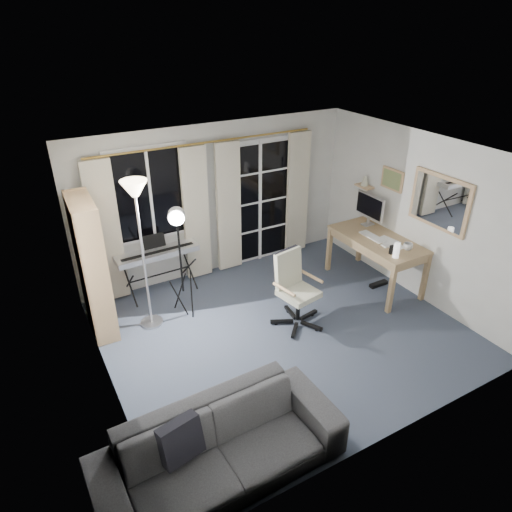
{
  "coord_description": "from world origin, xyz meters",
  "views": [
    {
      "loc": [
        -2.74,
        -4.15,
        3.79
      ],
      "look_at": [
        -0.21,
        0.35,
        1.04
      ],
      "focal_mm": 32.0,
      "sensor_mm": 36.0,
      "label": 1
    }
  ],
  "objects_px": {
    "studio_light": "(178,229)",
    "monitor": "(370,207)",
    "torchiere_lamp": "(137,212)",
    "desk": "(377,244)",
    "mug": "(408,246)",
    "keyboard_piano": "(158,254)",
    "bookshelf": "(90,272)",
    "office_chair": "(293,282)",
    "sofa": "(220,440)"
  },
  "relations": [
    {
      "from": "studio_light",
      "to": "office_chair",
      "type": "height_order",
      "value": "studio_light"
    },
    {
      "from": "studio_light",
      "to": "mug",
      "type": "relative_size",
      "value": 12.69
    },
    {
      "from": "studio_light",
      "to": "sofa",
      "type": "height_order",
      "value": "studio_light"
    },
    {
      "from": "office_chair",
      "to": "monitor",
      "type": "relative_size",
      "value": 1.81
    },
    {
      "from": "studio_light",
      "to": "office_chair",
      "type": "distance_m",
      "value": 1.67
    },
    {
      "from": "bookshelf",
      "to": "studio_light",
      "type": "xyz_separation_m",
      "value": [
        1.11,
        -0.29,
        0.46
      ]
    },
    {
      "from": "keyboard_piano",
      "to": "sofa",
      "type": "xyz_separation_m",
      "value": [
        -0.54,
        -3.25,
        -0.23
      ]
    },
    {
      "from": "torchiere_lamp",
      "to": "studio_light",
      "type": "height_order",
      "value": "torchiere_lamp"
    },
    {
      "from": "torchiere_lamp",
      "to": "office_chair",
      "type": "bearing_deg",
      "value": -26.69
    },
    {
      "from": "bookshelf",
      "to": "mug",
      "type": "bearing_deg",
      "value": -17.2
    },
    {
      "from": "office_chair",
      "to": "monitor",
      "type": "distance_m",
      "value": 2.0
    },
    {
      "from": "office_chair",
      "to": "sofa",
      "type": "xyz_separation_m",
      "value": [
        -1.89,
        -1.7,
        -0.17
      ]
    },
    {
      "from": "bookshelf",
      "to": "keyboard_piano",
      "type": "xyz_separation_m",
      "value": [
        1.01,
        0.42,
        -0.21
      ]
    },
    {
      "from": "bookshelf",
      "to": "monitor",
      "type": "height_order",
      "value": "bookshelf"
    },
    {
      "from": "monitor",
      "to": "mug",
      "type": "relative_size",
      "value": 4.39
    },
    {
      "from": "monitor",
      "to": "office_chair",
      "type": "bearing_deg",
      "value": -161.23
    },
    {
      "from": "monitor",
      "to": "sofa",
      "type": "bearing_deg",
      "value": -148.14
    },
    {
      "from": "office_chair",
      "to": "bookshelf",
      "type": "bearing_deg",
      "value": 143.95
    },
    {
      "from": "studio_light",
      "to": "monitor",
      "type": "xyz_separation_m",
      "value": [
        3.09,
        -0.2,
        -0.23
      ]
    },
    {
      "from": "studio_light",
      "to": "mug",
      "type": "height_order",
      "value": "studio_light"
    },
    {
      "from": "monitor",
      "to": "studio_light",
      "type": "bearing_deg",
      "value": 176.15
    },
    {
      "from": "desk",
      "to": "mug",
      "type": "bearing_deg",
      "value": -78.9
    },
    {
      "from": "desk",
      "to": "mug",
      "type": "distance_m",
      "value": 0.54
    },
    {
      "from": "office_chair",
      "to": "desk",
      "type": "relative_size",
      "value": 0.7
    },
    {
      "from": "mug",
      "to": "torchiere_lamp",
      "type": "bearing_deg",
      "value": 161.11
    },
    {
      "from": "keyboard_piano",
      "to": "desk",
      "type": "bearing_deg",
      "value": -26.32
    },
    {
      "from": "bookshelf",
      "to": "mug",
      "type": "distance_m",
      "value": 4.35
    },
    {
      "from": "desk",
      "to": "monitor",
      "type": "height_order",
      "value": "monitor"
    },
    {
      "from": "desk",
      "to": "sofa",
      "type": "distance_m",
      "value": 4.01
    },
    {
      "from": "torchiere_lamp",
      "to": "desk",
      "type": "bearing_deg",
      "value": -11.53
    },
    {
      "from": "mug",
      "to": "keyboard_piano",
      "type": "bearing_deg",
      "value": 148.96
    },
    {
      "from": "desk",
      "to": "sofa",
      "type": "xyz_separation_m",
      "value": [
        -3.53,
        -1.88,
        -0.26
      ]
    },
    {
      "from": "office_chair",
      "to": "sofa",
      "type": "bearing_deg",
      "value": -148.69
    },
    {
      "from": "keyboard_piano",
      "to": "monitor",
      "type": "height_order",
      "value": "monitor"
    },
    {
      "from": "bookshelf",
      "to": "monitor",
      "type": "relative_size",
      "value": 3.2
    },
    {
      "from": "bookshelf",
      "to": "monitor",
      "type": "xyz_separation_m",
      "value": [
        4.2,
        -0.49,
        0.23
      ]
    },
    {
      "from": "studio_light",
      "to": "sofa",
      "type": "distance_m",
      "value": 2.76
    },
    {
      "from": "mug",
      "to": "office_chair",
      "type": "bearing_deg",
      "value": 169.63
    },
    {
      "from": "keyboard_piano",
      "to": "office_chair",
      "type": "height_order",
      "value": "office_chair"
    },
    {
      "from": "sofa",
      "to": "torchiere_lamp",
      "type": "bearing_deg",
      "value": 85.07
    },
    {
      "from": "desk",
      "to": "sofa",
      "type": "height_order",
      "value": "sofa"
    },
    {
      "from": "sofa",
      "to": "studio_light",
      "type": "bearing_deg",
      "value": 74.58
    },
    {
      "from": "torchiere_lamp",
      "to": "sofa",
      "type": "relative_size",
      "value": 0.91
    },
    {
      "from": "torchiere_lamp",
      "to": "keyboard_piano",
      "type": "bearing_deg",
      "value": 60.87
    },
    {
      "from": "keyboard_piano",
      "to": "office_chair",
      "type": "xyz_separation_m",
      "value": [
        1.35,
        -1.54,
        -0.06
      ]
    },
    {
      "from": "keyboard_piano",
      "to": "mug",
      "type": "bearing_deg",
      "value": -32.9
    },
    {
      "from": "torchiere_lamp",
      "to": "monitor",
      "type": "relative_size",
      "value": 3.57
    },
    {
      "from": "monitor",
      "to": "mug",
      "type": "height_order",
      "value": "monitor"
    },
    {
      "from": "office_chair",
      "to": "studio_light",
      "type": "bearing_deg",
      "value": 135.84
    },
    {
      "from": "sofa",
      "to": "keyboard_piano",
      "type": "bearing_deg",
      "value": 79.27
    }
  ]
}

